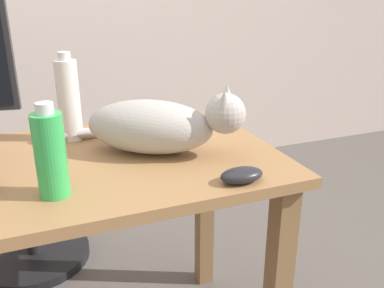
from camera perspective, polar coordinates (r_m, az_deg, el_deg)
name	(u,v)px	position (r m, az deg, el deg)	size (l,w,h in m)	color
desk	(30,208)	(1.20, -21.54, -8.27)	(1.38, 0.65, 0.73)	#9E7247
office_chair	(11,183)	(1.89, -23.71, -4.94)	(0.51, 0.49, 0.93)	black
cat	(157,125)	(1.16, -4.81, 2.67)	(0.52, 0.37, 0.20)	#B2ADA8
computer_mouse	(242,175)	(1.00, 6.89, -4.29)	(0.11, 0.06, 0.04)	#232328
water_bottle	(50,154)	(0.95, -19.00, -1.32)	(0.07, 0.07, 0.21)	green
spray_bottle	(69,100)	(1.30, -16.69, 5.91)	(0.07, 0.07, 0.27)	silver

